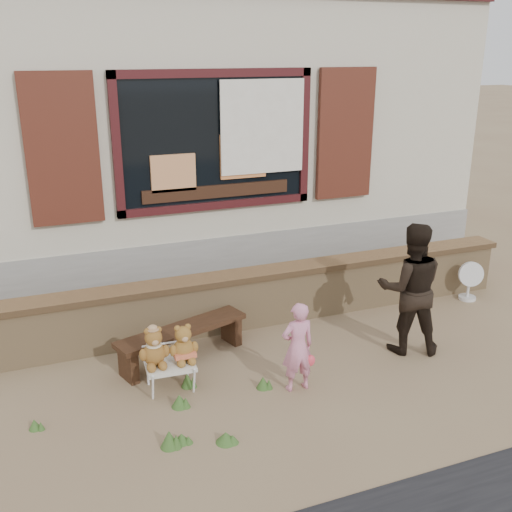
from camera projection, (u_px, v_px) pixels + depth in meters
name	position (u px, v px, depth m)	size (l,w,h in m)	color
ground	(277.00, 364.00, 6.26)	(80.00, 80.00, 0.00)	brown
shopfront	(167.00, 123.00, 9.56)	(8.04, 5.13, 4.00)	gray
brick_wall	(244.00, 299.00, 7.03)	(7.10, 0.36, 0.67)	tan
bench	(183.00, 336.00, 6.26)	(1.48, 0.74, 0.37)	black
folding_chair	(170.00, 365.00, 5.72)	(0.48, 0.43, 0.28)	beige
teddy_bear_left	(154.00, 346.00, 5.61)	(0.29, 0.25, 0.40)	brown
teddy_bear_right	(183.00, 342.00, 5.69)	(0.28, 0.24, 0.38)	brown
child	(298.00, 347.00, 5.66)	(0.33, 0.22, 0.90)	pink
adult	(410.00, 288.00, 6.33)	(0.70, 0.54, 1.44)	black
fan_right	(469.00, 280.00, 7.79)	(0.34, 0.22, 0.53)	silver
grass_tufts	(189.00, 414.00, 5.29)	(2.21, 1.11, 0.16)	#365A24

